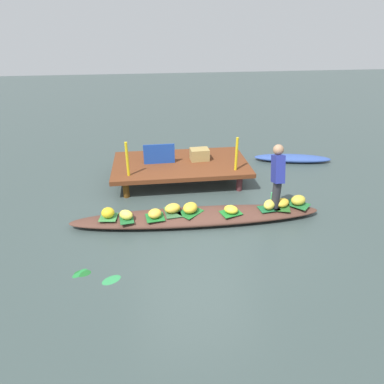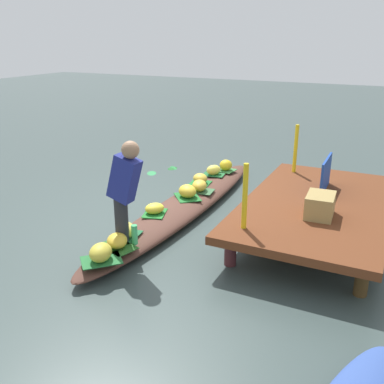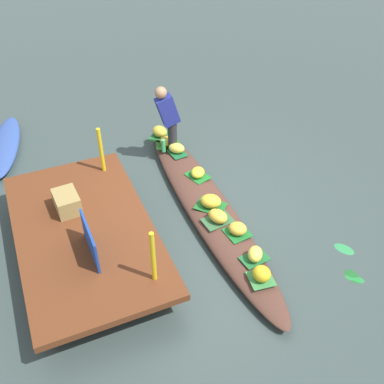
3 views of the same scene
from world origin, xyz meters
TOP-DOWN VIEW (x-y plane):
  - canal_water at (0.00, 0.00)m, footprint 40.00×40.00m
  - dock_platform at (-0.13, 1.92)m, footprint 3.20×1.80m
  - vendor_boat at (0.00, 0.00)m, footprint 4.88×0.80m
  - leaf_mat_0 at (-1.34, -0.09)m, footprint 0.30×0.40m
  - banana_bunch_0 at (-1.34, -0.09)m, footprint 0.33×0.31m
  - leaf_mat_1 at (-1.68, 0.01)m, footprint 0.35×0.35m
  - banana_bunch_1 at (-1.68, 0.01)m, footprint 0.28×0.27m
  - leaf_mat_2 at (1.41, -0.06)m, footprint 0.43×0.31m
  - banana_bunch_2 at (1.41, -0.06)m, footprint 0.34×0.34m
  - leaf_mat_3 at (-0.14, -0.00)m, footprint 0.55×0.54m
  - banana_bunch_3 at (-0.14, -0.00)m, footprint 0.40×0.41m
  - leaf_mat_4 at (0.63, -0.12)m, footprint 0.44×0.39m
  - banana_bunch_4 at (0.63, -0.12)m, footprint 0.35×0.34m
  - leaf_mat_5 at (1.69, -0.00)m, footprint 0.42×0.50m
  - banana_bunch_5 at (1.69, -0.00)m, footprint 0.39×0.37m
  - leaf_mat_6 at (-0.47, 0.04)m, footprint 0.34×0.46m
  - banana_bunch_6 at (-0.47, 0.04)m, footprint 0.38×0.33m
  - leaf_mat_7 at (2.04, 0.03)m, footprint 0.52×0.52m
  - banana_bunch_7 at (2.04, 0.03)m, footprint 0.37×0.32m
  - leaf_mat_8 at (-0.81, -0.10)m, footprint 0.37×0.36m
  - banana_bunch_8 at (-0.81, -0.10)m, footprint 0.35×0.35m
  - vendor_person at (1.54, 0.04)m, footprint 0.20×0.42m
  - water_bottle at (1.54, 0.14)m, footprint 0.07×0.07m
  - market_banner at (-0.63, 1.92)m, footprint 0.73×0.04m
  - railing_post_west at (-1.33, 1.32)m, footprint 0.06×0.06m
  - railing_post_east at (1.07, 1.32)m, footprint 0.06×0.06m
  - produce_crate at (0.34, 2.03)m, footprint 0.46×0.35m
  - drifting_plant_0 at (-1.52, -1.47)m, footprint 0.35×0.30m
  - drifting_plant_1 at (-2.03, -1.26)m, footprint 0.27×0.27m
  - drifting_plant_2 at (-1.99, -1.26)m, footprint 0.26×0.18m

SIDE VIEW (x-z plane):
  - canal_water at x=0.00m, z-range 0.00..0.00m
  - drifting_plant_0 at x=-1.52m, z-range 0.00..0.01m
  - drifting_plant_1 at x=-2.03m, z-range 0.00..0.01m
  - drifting_plant_2 at x=-1.99m, z-range 0.00..0.01m
  - vendor_boat at x=0.00m, z-range 0.00..0.21m
  - leaf_mat_0 at x=-1.34m, z-range 0.21..0.22m
  - leaf_mat_1 at x=-1.68m, z-range 0.21..0.22m
  - leaf_mat_2 at x=1.41m, z-range 0.21..0.22m
  - leaf_mat_3 at x=-0.14m, z-range 0.21..0.22m
  - leaf_mat_4 at x=0.63m, z-range 0.21..0.22m
  - leaf_mat_5 at x=1.69m, z-range 0.21..0.22m
  - leaf_mat_6 at x=-0.47m, z-range 0.21..0.22m
  - leaf_mat_7 at x=2.04m, z-range 0.21..0.22m
  - leaf_mat_8 at x=-0.81m, z-range 0.21..0.22m
  - banana_bunch_4 at x=0.63m, z-range 0.22..0.36m
  - banana_bunch_5 at x=1.69m, z-range 0.22..0.37m
  - banana_bunch_8 at x=-0.81m, z-range 0.22..0.38m
  - banana_bunch_6 at x=-0.47m, z-range 0.22..0.39m
  - banana_bunch_0 at x=-1.34m, z-range 0.22..0.39m
  - banana_bunch_2 at x=1.41m, z-range 0.22..0.39m
  - banana_bunch_3 at x=-0.14m, z-range 0.22..0.41m
  - banana_bunch_7 at x=2.04m, z-range 0.22..0.41m
  - banana_bunch_1 at x=-1.68m, z-range 0.22..0.41m
  - water_bottle at x=1.54m, z-range 0.21..0.45m
  - dock_platform at x=-0.13m, z-range 0.17..0.63m
  - produce_crate at x=0.34m, z-range 0.46..0.74m
  - market_banner at x=-0.63m, z-range 0.46..0.94m
  - railing_post_west at x=-1.33m, z-range 0.46..1.23m
  - railing_post_east at x=1.07m, z-range 0.46..1.23m
  - vendor_person at x=1.54m, z-range 0.29..1.54m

